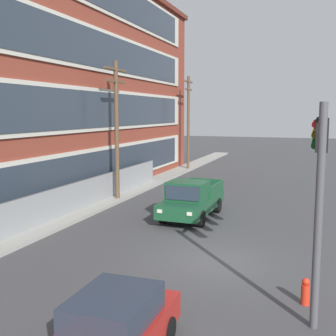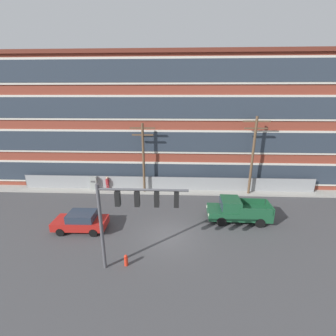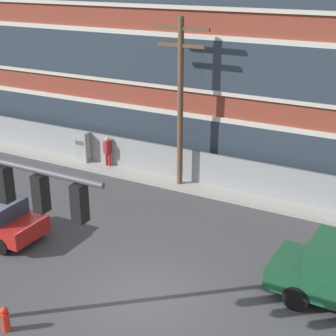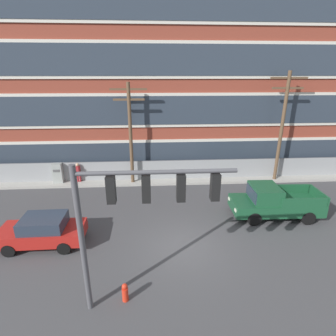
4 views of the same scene
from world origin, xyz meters
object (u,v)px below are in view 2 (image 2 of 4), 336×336
Objects in this scene: pickup_truck_dark_green at (237,210)px; utility_pole_midblock at (253,153)px; pedestrian_near_cabinet at (107,183)px; fire_hydrant at (126,260)px; electrical_cabinet at (94,184)px; utility_pole_near_corner at (143,155)px; traffic_signal_mast at (130,208)px; sedan_red at (81,221)px.

utility_pole_midblock is at bearing 64.19° from pickup_truck_dark_green.
pedestrian_near_cabinet is 2.17× the size of fire_hydrant.
fire_hydrant is (-8.35, -5.81, -0.57)m from pickup_truck_dark_green.
utility_pole_midblock reaches higher than electrical_cabinet.
pickup_truck_dark_green is 14.29m from pedestrian_near_cabinet.
utility_pole_midblock is at bearing -1.05° from electrical_cabinet.
utility_pole_midblock is at bearing 45.79° from fire_hydrant.
pickup_truck_dark_green is at bearing -21.78° from electrical_cabinet.
pickup_truck_dark_green is 0.69× the size of utility_pole_near_corner.
electrical_cabinet is at bearing 118.14° from fire_hydrant.
traffic_signal_mast is 3.86m from fire_hydrant.
sedan_red is 5.33× the size of fire_hydrant.
pickup_truck_dark_green is 12.94m from sedan_red.
traffic_signal_mast is at bearing -142.34° from pickup_truck_dark_green.
traffic_signal_mast reaches higher than electrical_cabinet.
utility_pole_near_corner reaches higher than fire_hydrant.
traffic_signal_mast is 13.40m from pedestrian_near_cabinet.
utility_pole_near_corner is 11.46m from utility_pole_midblock.
utility_pole_midblock reaches higher than pedestrian_near_cabinet.
sedan_red is at bearing 140.80° from traffic_signal_mast.
electrical_cabinet is (-6.73, 11.87, -3.34)m from traffic_signal_mast.
fire_hydrant is (4.68, -11.69, -0.59)m from pedestrian_near_cabinet.
electrical_cabinet is at bearing 102.83° from sedan_red.
utility_pole_midblock is 16.37m from fire_hydrant.
fire_hydrant is at bearing -40.59° from sedan_red.
traffic_signal_mast is 3.34× the size of pedestrian_near_cabinet.
traffic_signal_mast is at bearing -24.68° from fire_hydrant.
sedan_red is (-4.95, 4.04, -3.41)m from traffic_signal_mast.
sedan_red is at bearing -171.06° from pickup_truck_dark_green.
traffic_signal_mast is 14.05m from electrical_cabinet.
utility_pole_near_corner is (4.00, 7.61, 3.51)m from sedan_red.
pickup_truck_dark_green is 1.28× the size of sedan_red.
electrical_cabinet is (-17.23, 0.32, -3.85)m from utility_pole_midblock.
electrical_cabinet is 13.20m from fire_hydrant.
pickup_truck_dark_green is 3.10× the size of electrical_cabinet.
utility_pole_midblock reaches higher than pickup_truck_dark_green.
sedan_red is at bearing -88.28° from pedestrian_near_cabinet.
pedestrian_near_cabinet is (-15.69, 0.38, -3.74)m from utility_pole_midblock.
pickup_truck_dark_green is 6.82× the size of fire_hydrant.
traffic_signal_mast reaches higher than fire_hydrant.
electrical_cabinet is 2.20× the size of fire_hydrant.
fire_hydrant is (-11.01, -11.32, -4.33)m from utility_pole_midblock.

